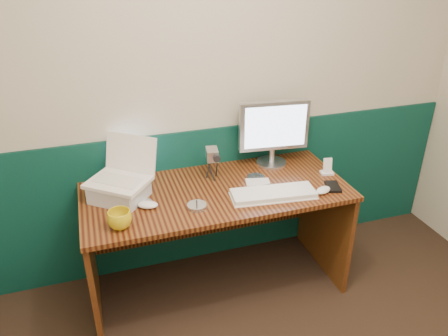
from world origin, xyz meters
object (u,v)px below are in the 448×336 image
object	(u,v)px
desk	(217,240)
mug	(120,219)
laptop	(116,162)
camcorder	(212,164)
keyboard	(273,194)
monitor	(273,132)

from	to	relation	value
desk	mug	bearing A→B (deg)	-159.16
mug	desk	bearing A→B (deg)	20.84
laptop	camcorder	size ratio (longest dim) A/B	1.60
desk	laptop	xyz separation A→B (m)	(-0.56, 0.07, 0.61)
mug	camcorder	world-z (taller)	camcorder
laptop	camcorder	distance (m)	0.60
laptop	mug	xyz separation A→B (m)	(-0.03, -0.30, -0.19)
desk	camcorder	world-z (taller)	camcorder
keyboard	mug	world-z (taller)	mug
keyboard	mug	distance (m)	0.89
monitor	keyboard	xyz separation A→B (m)	(-0.16, -0.40, -0.22)
desk	monitor	xyz separation A→B (m)	(0.46, 0.22, 0.60)
desk	mug	distance (m)	0.76
laptop	mug	world-z (taller)	laptop
desk	camcorder	bearing A→B (deg)	82.94
keyboard	monitor	bearing A→B (deg)	74.84
laptop	monitor	world-z (taller)	monitor
desk	laptop	world-z (taller)	laptop
desk	monitor	size ratio (longest dim) A/B	3.49
laptop	camcorder	bearing A→B (deg)	46.31
desk	monitor	bearing A→B (deg)	26.19
desk	mug	xyz separation A→B (m)	(-0.59, -0.23, 0.43)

